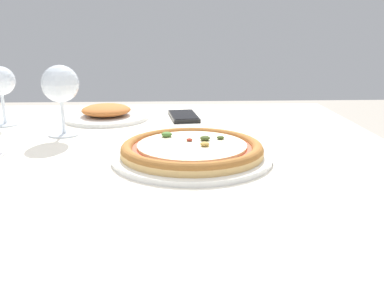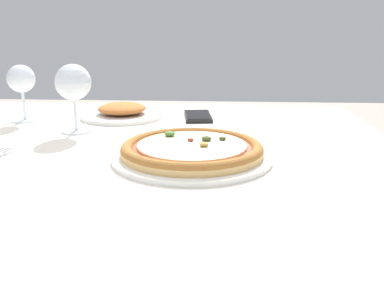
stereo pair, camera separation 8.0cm
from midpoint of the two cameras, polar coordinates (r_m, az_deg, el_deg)
name	(u,v)px [view 2 (the right image)]	position (r m, az deg, el deg)	size (l,w,h in m)	color
dining_table	(126,200)	(0.85, -6.08, -7.50)	(1.13, 1.18, 0.74)	brown
pizza_plate	(192,151)	(0.81, 2.85, -0.94)	(0.30, 0.30, 0.04)	white
wine_glass_far_left	(73,84)	(1.03, -13.41, 7.78)	(0.08, 0.08, 0.16)	silver
wine_glass_far_right	(21,81)	(1.19, -20.04, 7.87)	(0.07, 0.07, 0.15)	silver
cell_phone	(198,116)	(1.18, 2.74, 3.73)	(0.09, 0.15, 0.01)	black
side_plate	(122,112)	(1.19, -7.41, 4.24)	(0.23, 0.23, 0.04)	white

